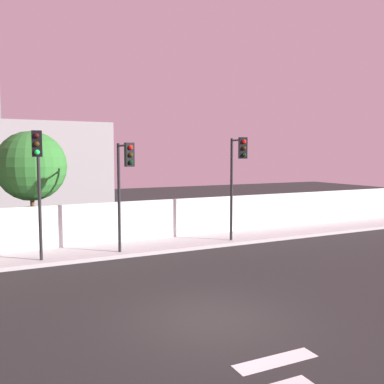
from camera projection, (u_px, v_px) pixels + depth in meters
name	position (u px, v px, depth m)	size (l,w,h in m)	color
ground_plane	(213.00, 320.00, 10.53)	(80.00, 80.00, 0.00)	black
sidewalk	(117.00, 250.00, 17.82)	(36.00, 2.40, 0.15)	#ADADAD
perimeter_wall	(108.00, 223.00, 18.88)	(36.00, 0.18, 1.80)	white
traffic_light_left	(238.00, 167.00, 18.64)	(0.42, 1.44, 4.64)	black
traffic_light_center	(38.00, 168.00, 15.06)	(0.38, 1.21, 4.73)	black
traffic_light_right	(125.00, 173.00, 16.44)	(0.36, 1.28, 4.36)	black
roadside_tree_midleft	(31.00, 166.00, 18.21)	(2.98, 2.98, 5.06)	brown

